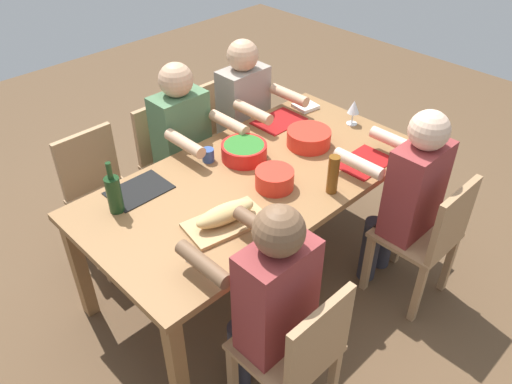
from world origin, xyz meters
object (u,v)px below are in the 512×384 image
chair_near_left (231,129)px  bread_loaf (225,214)px  diner_far_right (269,296)px  cup_near_center (208,155)px  serving_bowl_salad (309,137)px  chair_far_right (299,352)px  cutting_board (226,222)px  serving_bowl_greens (244,151)px  wine_glass (354,108)px  diner_far_left (408,190)px  diner_near_center (186,140)px  diner_near_left (248,112)px  wine_bottle (114,193)px  chair_far_left (429,236)px  dining_table (256,187)px  beer_bottle (333,175)px  chair_near_right (101,191)px  chair_near_center (172,157)px  napkin_stack (305,106)px  serving_bowl_pasta (274,178)px

chair_near_left → bread_loaf: bearing=47.2°
chair_near_left → diner_far_right: 1.83m
cup_near_center → serving_bowl_salad: bearing=151.9°
chair_far_right → cutting_board: bearing=-103.4°
chair_near_left → diner_far_right: size_ratio=0.71×
serving_bowl_greens → wine_glass: (-0.78, 0.19, 0.06)m
chair_far_right → diner_far_left: (-1.09, -0.18, 0.21)m
diner_far_right → diner_near_center: (-0.54, -1.28, 0.00)m
chair_near_left → serving_bowl_salad: chair_near_left is taller
diner_near_left → wine_bottle: 1.32m
chair_far_left → wine_bottle: 1.71m
dining_table → wine_bottle: wine_bottle is taller
serving_bowl_greens → diner_near_center: bearing=-80.5°
beer_bottle → diner_far_left: bearing=144.3°
chair_near_left → cutting_board: size_ratio=2.12×
diner_near_center → bread_loaf: bearing=64.6°
chair_far_right → cutting_board: 0.70m
chair_near_right → wine_bottle: (0.17, 0.55, 0.37)m
dining_table → chair_near_center: chair_near_center is taller
chair_near_left → diner_near_center: size_ratio=0.71×
napkin_stack → diner_far_left: bearing=74.7°
chair_near_left → dining_table: bearing=56.6°
diner_near_center → wine_glass: 1.09m
diner_near_center → cup_near_center: 0.35m
chair_near_left → chair_far_left: same height
chair_near_left → serving_bowl_pasta: bearing=60.4°
diner_far_right → diner_near_center: size_ratio=1.00×
bread_loaf → serving_bowl_greens: bearing=-142.0°
napkin_stack → diner_near_center: bearing=-19.7°
diner_near_left → chair_near_right: bearing=-9.6°
wine_glass → diner_near_left: bearing=-64.2°
chair_near_right → chair_near_center: same height
chair_far_right → wine_bottle: (0.17, -1.10, 0.37)m
diner_near_left → bread_loaf: diner_near_left is taller
chair_near_left → cutting_board: bearing=47.2°
serving_bowl_salad → cup_near_center: serving_bowl_salad is taller
wine_bottle → chair_near_right: bearing=-107.7°
wine_glass → chair_near_right: bearing=-30.8°
diner_far_left → beer_bottle: (0.36, -0.26, 0.15)m
serving_bowl_pasta → cup_near_center: serving_bowl_pasta is taller
chair_far_left → diner_near_center: size_ratio=0.71×
dining_table → napkin_stack: 0.89m
diner_near_center → chair_near_center: bearing=-90.0°
serving_bowl_salad → cutting_board: size_ratio=0.66×
chair_near_right → wine_glass: wine_glass is taller
dining_table → chair_near_right: bearing=-56.6°
cup_near_center → diner_far_right: bearing=64.3°
dining_table → chair_near_left: bearing=-123.4°
diner_far_right → serving_bowl_pasta: 0.74m
cutting_board → wine_bottle: (0.32, -0.47, 0.10)m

